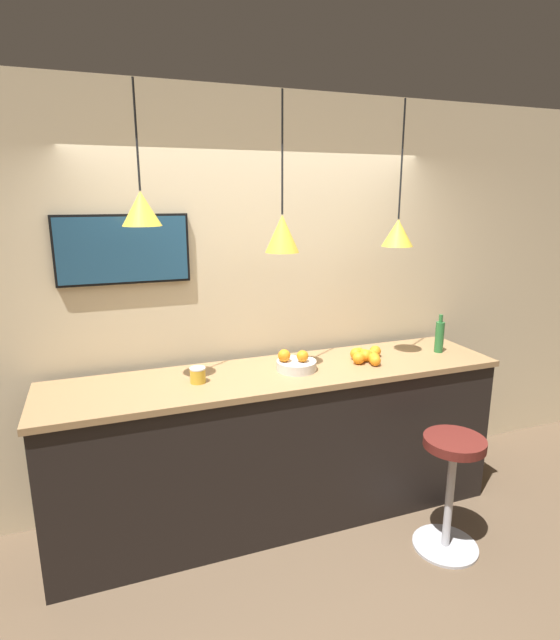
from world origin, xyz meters
name	(u,v)px	position (x,y,z in m)	size (l,w,h in m)	color
ground_plane	(315,571)	(0.00, 0.00, 0.00)	(14.00, 14.00, 0.00)	brown
back_wall	(258,303)	(0.00, 1.05, 1.45)	(8.00, 0.06, 2.90)	beige
service_counter	(280,445)	(0.00, 0.60, 0.54)	(3.04, 0.68, 1.08)	black
bar_stool	(452,474)	(0.88, -0.09, 0.52)	(0.41, 0.41, 0.77)	#B7B7BC
fruit_bowl	(295,363)	(0.10, 0.59, 1.13)	(0.27, 0.27, 0.15)	beige
orange_pile	(367,355)	(0.65, 0.59, 1.12)	(0.28, 0.28, 0.09)	orange
juice_bottle	(439,336)	(1.25, 0.59, 1.20)	(0.06, 0.06, 0.29)	#286B33
spread_jar	(198,375)	(-0.55, 0.59, 1.13)	(0.10, 0.10, 0.10)	gold
pendant_lamp_left	(141,208)	(-0.83, 0.56, 2.14)	(0.22, 0.22, 0.76)	black
pendant_lamp_middle	(282,233)	(0.00, 0.56, 1.98)	(0.21, 0.21, 0.94)	black
pendant_lamp_right	(398,232)	(0.83, 0.56, 1.97)	(0.21, 0.21, 0.93)	black
mounted_tv	(123,250)	(-0.91, 1.00, 1.87)	(0.83, 0.04, 0.44)	black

